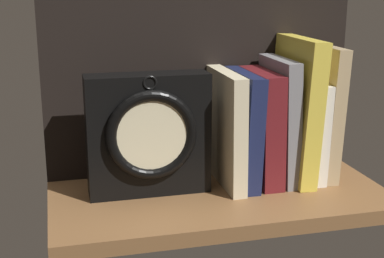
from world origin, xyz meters
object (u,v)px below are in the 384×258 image
(framed_clock, at_px, (149,134))
(book_tan_shortstories, at_px, (322,112))
(book_maroon_dawkins, at_px, (261,127))
(book_cream_twain, at_px, (226,129))
(book_yellow_seinlanguage, at_px, (296,109))
(book_navy_bierce, at_px, (242,128))
(book_gray_chess, at_px, (279,120))
(book_white_catcher, at_px, (309,129))

(framed_clock, bearing_deg, book_tan_shortstories, 2.66)
(book_maroon_dawkins, bearing_deg, book_cream_twain, 180.00)
(book_yellow_seinlanguage, relative_size, framed_clock, 1.23)
(book_navy_bierce, relative_size, book_tan_shortstories, 0.83)
(book_cream_twain, bearing_deg, book_tan_shortstories, 0.00)
(book_yellow_seinlanguage, relative_size, book_tan_shortstories, 1.07)
(book_navy_bierce, bearing_deg, book_gray_chess, 0.00)
(book_gray_chess, relative_size, framed_clock, 1.06)
(book_maroon_dawkins, distance_m, framed_clock, 0.21)
(book_navy_bierce, relative_size, framed_clock, 0.96)
(book_maroon_dawkins, bearing_deg, book_gray_chess, 0.00)
(book_tan_shortstories, relative_size, framed_clock, 1.16)
(book_gray_chess, distance_m, framed_clock, 0.24)
(book_maroon_dawkins, relative_size, book_tan_shortstories, 0.83)
(book_navy_bierce, bearing_deg, book_maroon_dawkins, 0.00)
(book_maroon_dawkins, xyz_separation_m, book_white_catcher, (0.10, 0.00, -0.01))
(book_cream_twain, height_order, book_gray_chess, book_gray_chess)
(book_cream_twain, distance_m, book_gray_chess, 0.10)
(book_cream_twain, height_order, book_navy_bierce, book_cream_twain)
(book_tan_shortstories, bearing_deg, book_yellow_seinlanguage, 180.00)
(book_gray_chess, distance_m, book_yellow_seinlanguage, 0.04)
(book_navy_bierce, bearing_deg, book_white_catcher, 0.00)
(book_navy_bierce, xyz_separation_m, framed_clock, (-0.17, -0.02, 0.00))
(book_yellow_seinlanguage, xyz_separation_m, book_white_catcher, (0.03, 0.00, -0.04))
(book_gray_chess, bearing_deg, framed_clock, -176.41)
(book_white_catcher, bearing_deg, book_maroon_dawkins, 180.00)
(book_cream_twain, bearing_deg, book_white_catcher, 0.00)
(book_navy_bierce, distance_m, book_white_catcher, 0.13)
(book_navy_bierce, height_order, book_yellow_seinlanguage, book_yellow_seinlanguage)
(book_yellow_seinlanguage, bearing_deg, book_cream_twain, 180.00)
(book_yellow_seinlanguage, height_order, book_tan_shortstories, book_yellow_seinlanguage)
(book_white_catcher, distance_m, framed_clock, 0.30)
(book_navy_bierce, relative_size, book_maroon_dawkins, 1.00)
(book_yellow_seinlanguage, bearing_deg, book_gray_chess, 180.00)
(book_maroon_dawkins, relative_size, book_gray_chess, 0.90)
(book_white_catcher, xyz_separation_m, book_tan_shortstories, (0.02, 0.00, 0.03))
(book_yellow_seinlanguage, bearing_deg, framed_clock, -176.82)
(book_maroon_dawkins, height_order, book_tan_shortstories, book_tan_shortstories)
(book_cream_twain, relative_size, book_navy_bierce, 1.01)
(book_maroon_dawkins, relative_size, book_yellow_seinlanguage, 0.78)
(book_tan_shortstories, bearing_deg, book_cream_twain, 180.00)
(book_gray_chess, relative_size, book_white_catcher, 1.23)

